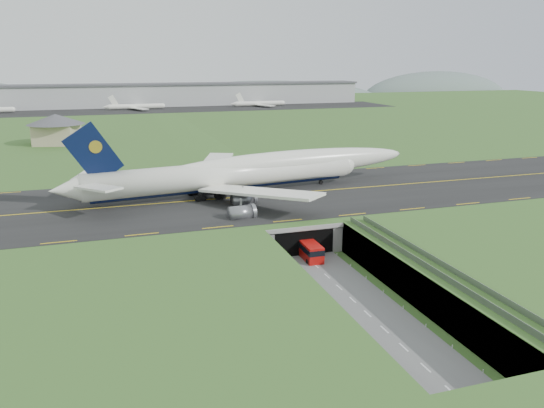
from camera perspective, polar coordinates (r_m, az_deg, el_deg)
name	(u,v)px	position (r m, az deg, el deg)	size (l,w,h in m)	color
ground	(320,271)	(96.24, 5.22, -7.18)	(900.00, 900.00, 0.00)	#395E25
airfield_deck	(321,255)	(95.15, 5.26, -5.51)	(800.00, 800.00, 6.00)	gray
trench_road	(338,287)	(89.92, 7.10, -8.83)	(12.00, 75.00, 0.20)	slate
taxiway	(266,195)	(123.86, -0.66, 0.94)	(800.00, 44.00, 0.18)	black
tunnel_portal	(289,227)	(109.74, 1.86, -2.44)	(17.00, 22.30, 6.00)	gray
guideway	(439,276)	(83.93, 17.48, -7.36)	(3.00, 53.00, 7.05)	#A8A8A3
jumbo_jet	(250,172)	(125.67, -2.39, 3.50)	(88.28, 57.51, 19.17)	white
shuttle_tram	(310,250)	(101.06, 4.06, -4.97)	(3.18, 8.00, 3.23)	#B60F0C
service_building	(56,126)	(216.59, -22.19, 7.73)	(25.43, 25.43, 11.38)	tan
cargo_terminal	(152,95)	(383.45, -12.78, 11.39)	(320.00, 67.00, 15.60)	#B2B2B2
distant_hills	(208,105)	(522.95, -6.90, 10.57)	(700.00, 91.00, 60.00)	slate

